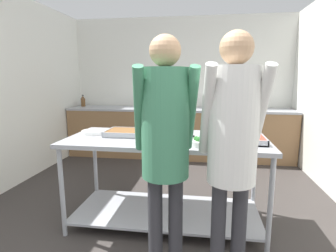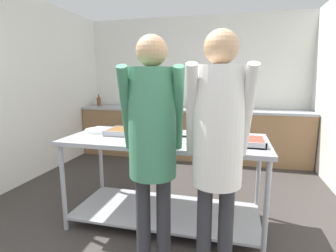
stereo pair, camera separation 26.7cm
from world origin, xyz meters
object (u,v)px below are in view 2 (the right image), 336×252
plate_stack (97,131)px  broccoli_bowl (195,143)px  serving_tray_vegetables (128,132)px  guest_serving_left (218,138)px  water_bottle (99,101)px  guest_serving_right (153,135)px  sauce_pan (163,138)px  serving_tray_roast (238,141)px

plate_stack → broccoli_bowl: 1.19m
serving_tray_vegetables → guest_serving_left: 1.32m
broccoli_bowl → water_bottle: water_bottle is taller
plate_stack → guest_serving_right: guest_serving_right is taller
sauce_pan → serving_tray_roast: (0.67, 0.09, -0.01)m
guest_serving_left → water_bottle: guest_serving_left is taller
sauce_pan → water_bottle: (-2.08, 2.60, 0.09)m
serving_tray_roast → guest_serving_left: bearing=-100.8°
plate_stack → broccoli_bowl: size_ratio=1.42×
sauce_pan → guest_serving_right: guest_serving_right is taller
plate_stack → sauce_pan: sauce_pan is taller
plate_stack → sauce_pan: (0.82, -0.25, 0.02)m
plate_stack → water_bottle: 2.67m
plate_stack → serving_tray_vegetables: serving_tray_vegetables is taller
sauce_pan → guest_serving_right: bearing=-81.6°
sauce_pan → guest_serving_right: size_ratio=0.22×
sauce_pan → broccoli_bowl: bearing=-18.5°
guest_serving_left → water_bottle: bearing=128.9°
sauce_pan → plate_stack: bearing=162.8°
guest_serving_left → guest_serving_right: 0.45m
broccoli_bowl → sauce_pan: bearing=161.5°
broccoli_bowl → guest_serving_right: 0.56m
sauce_pan → water_bottle: 3.33m
guest_serving_right → water_bottle: bearing=124.2°
sauce_pan → broccoli_bowl: 0.34m
serving_tray_vegetables → serving_tray_roast: (1.12, -0.15, -0.00)m
serving_tray_vegetables → serving_tray_roast: same height
serving_tray_vegetables → broccoli_bowl: (0.76, -0.35, 0.01)m
sauce_pan → guest_serving_left: guest_serving_left is taller
plate_stack → serving_tray_vegetables: bearing=-2.0°
sauce_pan → serving_tray_roast: sauce_pan is taller
plate_stack → serving_tray_roast: (1.49, -0.16, 0.01)m
plate_stack → broccoli_bowl: bearing=-17.5°
water_bottle → serving_tray_vegetables: bearing=-55.3°
guest_serving_right → serving_tray_vegetables: bearing=122.6°
serving_tray_vegetables → guest_serving_right: size_ratio=0.24×
serving_tray_vegetables → guest_serving_right: 1.00m
serving_tray_roast → guest_serving_right: bearing=-130.8°
serving_tray_vegetables → water_bottle: 2.88m
sauce_pan → guest_serving_left: (0.53, -0.63, 0.17)m
serving_tray_vegetables → guest_serving_left: guest_serving_left is taller
guest_serving_left → guest_serving_right: guest_serving_left is taller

